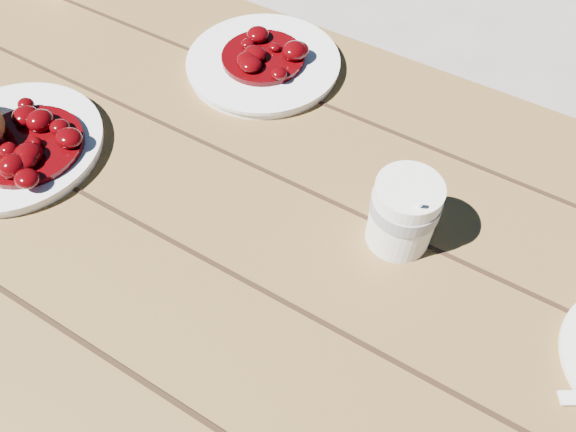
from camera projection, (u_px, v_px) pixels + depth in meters
The scene contains 7 objects.
ground at pixel (245, 389), 1.36m from camera, with size 60.00×60.00×0.00m, color gray.
picnic_table at pixel (221, 262), 0.88m from camera, with size 2.00×1.55×0.75m.
main_plate at pixel (14, 146), 0.80m from camera, with size 0.25×0.25×0.02m, color white.
goulash_stew at pixel (24, 138), 0.77m from camera, with size 0.15×0.15×0.04m, color #480205, non-canonical shape.
coffee_cup at pixel (403, 213), 0.67m from camera, with size 0.08×0.08×0.10m, color white.
second_plate at pixel (263, 64), 0.90m from camera, with size 0.24×0.24×0.02m, color white.
second_stew at pixel (263, 49), 0.88m from camera, with size 0.13×0.13×0.04m, color #480205, non-canonical shape.
Camera 1 is at (0.33, -0.34, 1.34)m, focal length 35.00 mm.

